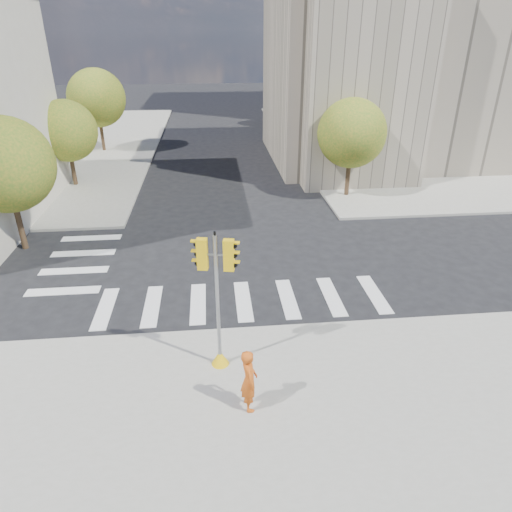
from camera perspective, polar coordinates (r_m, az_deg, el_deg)
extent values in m
plane|color=black|center=(20.06, -1.74, -2.60)|extent=(160.00, 160.00, 0.00)
cube|color=gray|center=(11.72, 2.76, -29.28)|extent=(30.00, 14.00, 0.15)
cube|color=gray|center=(49.32, 20.37, 13.60)|extent=(28.00, 40.00, 0.15)
cube|color=gray|center=(48.38, -29.20, 11.70)|extent=(28.00, 40.00, 0.15)
cube|color=#A29480|center=(41.75, 21.54, 21.05)|extent=(26.00, 14.00, 14.00)
cube|color=#A29480|center=(34.15, 12.42, 21.32)|extent=(8.00, 8.00, 14.00)
cylinder|color=#382616|center=(24.95, -27.40, 3.43)|extent=(0.28, 0.28, 2.45)
sphere|color=#2F671D|center=(24.09, -28.88, 9.95)|extent=(4.40, 4.40, 4.40)
cylinder|color=#382616|center=(33.98, -21.85, 9.84)|extent=(0.28, 0.28, 2.17)
sphere|color=#2F671D|center=(33.39, -22.64, 14.23)|extent=(4.00, 4.00, 4.00)
cylinder|color=#382616|center=(43.36, -18.65, 13.95)|extent=(0.28, 0.28, 2.62)
sphere|color=#2F671D|center=(42.85, -19.30, 18.15)|extent=(4.80, 4.80, 4.80)
cylinder|color=#382616|center=(30.07, 11.38, 9.44)|extent=(0.28, 0.28, 2.38)
sphere|color=#2F671D|center=(29.38, 11.89, 14.79)|extent=(4.20, 4.20, 4.20)
cylinder|color=#382616|center=(41.31, 6.67, 14.47)|extent=(0.28, 0.28, 2.52)
sphere|color=#2F671D|center=(40.79, 6.91, 18.73)|extent=(4.60, 4.60, 4.60)
cylinder|color=#382616|center=(52.92, 3.91, 17.08)|extent=(0.28, 0.28, 2.27)
sphere|color=#2F671D|center=(52.54, 4.00, 20.03)|extent=(4.00, 4.00, 4.00)
cylinder|color=black|center=(33.27, 10.74, 16.37)|extent=(0.12, 0.12, 8.00)
cube|color=black|center=(32.83, 11.37, 23.24)|extent=(0.35, 0.18, 0.22)
cylinder|color=black|center=(46.74, 5.92, 19.49)|extent=(0.12, 0.12, 8.00)
cube|color=black|center=(46.43, 6.17, 24.39)|extent=(0.35, 0.18, 0.22)
cone|color=#E8B50C|center=(14.89, -4.51, -12.52)|extent=(0.56, 0.56, 0.50)
cylinder|color=gray|center=(13.73, -4.81, -6.02)|extent=(0.11, 0.11, 4.50)
cylinder|color=black|center=(12.64, -5.20, 2.81)|extent=(0.07, 0.07, 0.12)
cylinder|color=gray|center=(12.92, -5.08, 0.16)|extent=(0.89, 0.23, 0.06)
cube|color=#E8B50C|center=(12.99, -6.73, 0.23)|extent=(0.34, 0.27, 0.95)
cube|color=#E8B50C|center=(12.86, -3.41, 0.10)|extent=(0.34, 0.27, 0.95)
imported|color=#C14E12|center=(12.97, -0.88, -15.25)|extent=(0.53, 0.75, 1.94)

